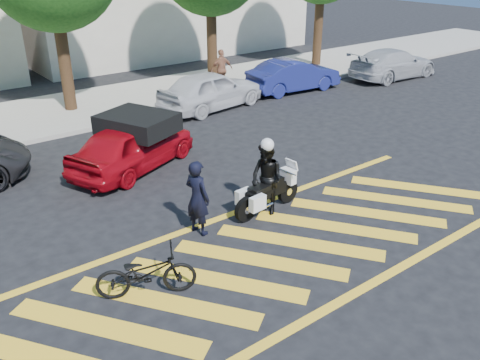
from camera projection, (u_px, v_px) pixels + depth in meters
ground at (282, 250)px, 10.63m from camera, size 90.00×90.00×0.00m
sidewalk at (72, 111)px, 19.25m from camera, size 60.00×5.00×0.15m
crosswalk at (280, 251)px, 10.61m from camera, size 12.33×4.00×0.01m
officer_bike at (198, 198)px, 10.94m from camera, size 0.56×0.71×1.71m
bicycle at (146, 273)px, 9.10m from camera, size 1.89×1.36×0.95m
police_motorcycle at (267, 193)px, 11.97m from camera, size 2.01×0.67×0.89m
officer_moto at (266, 179)px, 11.81m from camera, size 0.73×0.89×1.72m
red_convertible at (133, 146)px, 14.21m from camera, size 4.40×3.11×1.39m
parked_mid_right at (211, 90)px, 19.42m from camera, size 4.56×2.33×1.49m
parked_right at (294, 75)px, 21.81m from camera, size 4.27×1.83×1.37m
parked_far_right at (393, 64)px, 23.93m from camera, size 4.81×2.10×1.38m
pedestrian_right at (222, 70)px, 21.43m from camera, size 1.04×0.57×1.69m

